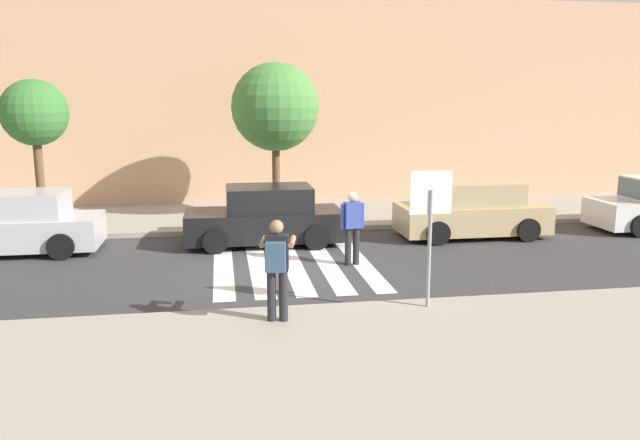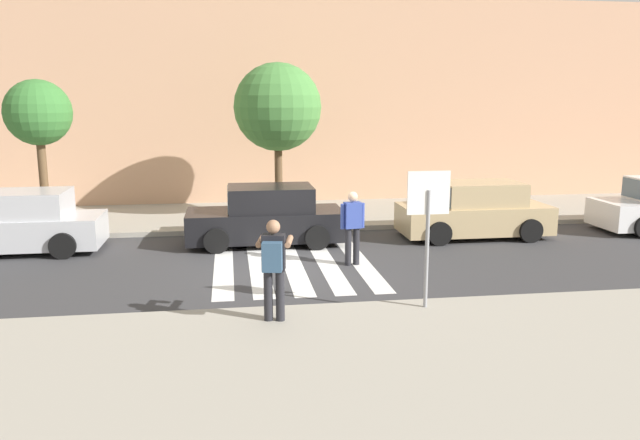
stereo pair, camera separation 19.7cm
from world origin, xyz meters
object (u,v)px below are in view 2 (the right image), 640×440
object	(u,v)px
pedestrian_crossing	(352,224)
street_tree_center	(278,108)
photographer_with_backpack	(274,262)
parked_car_silver	(19,224)
stop_sign	(428,209)
street_tree_west	(38,114)
parked_car_black	(267,217)
parked_car_tan	(475,211)

from	to	relation	value
pedestrian_crossing	street_tree_center	size ratio (longest dim) A/B	0.36
photographer_with_backpack	parked_car_silver	xyz separation A→B (m)	(-5.94, 6.26, -0.44)
photographer_with_backpack	pedestrian_crossing	distance (m)	4.37
stop_sign	pedestrian_crossing	world-z (taller)	stop_sign
pedestrian_crossing	street_tree_west	size ratio (longest dim) A/B	0.41
parked_car_black	street_tree_west	bearing A→B (deg)	159.26
stop_sign	parked_car_tan	distance (m)	6.91
street_tree_west	street_tree_center	xyz separation A→B (m)	(6.74, 0.52, 0.16)
stop_sign	parked_car_black	distance (m)	6.53
pedestrian_crossing	street_tree_west	distance (m)	9.63
parked_car_silver	parked_car_tan	size ratio (longest dim) A/B	1.00
street_tree_center	parked_car_silver	bearing A→B (deg)	-157.06
parked_car_silver	street_tree_west	world-z (taller)	street_tree_west
parked_car_tan	parked_car_black	bearing A→B (deg)	180.00
parked_car_silver	parked_car_black	xyz separation A→B (m)	(6.20, 0.00, 0.00)
street_tree_west	parked_car_tan	bearing A→B (deg)	-11.06
pedestrian_crossing	parked_car_tan	size ratio (longest dim) A/B	0.42
stop_sign	parked_car_silver	xyz separation A→B (m)	(-8.66, 5.93, -1.19)
street_tree_west	street_tree_center	distance (m)	6.76
parked_car_tan	parked_car_silver	bearing A→B (deg)	180.00
street_tree_west	pedestrian_crossing	bearing A→B (deg)	-30.79
pedestrian_crossing	parked_car_silver	world-z (taller)	pedestrian_crossing
pedestrian_crossing	street_tree_center	bearing A→B (deg)	103.49
parked_car_black	parked_car_tan	distance (m)	5.79
pedestrian_crossing	street_tree_center	xyz separation A→B (m)	(-1.27, 5.29, 2.56)
photographer_with_backpack	parked_car_black	world-z (taller)	photographer_with_backpack
parked_car_black	parked_car_tan	bearing A→B (deg)	-0.00
photographer_with_backpack	street_tree_west	world-z (taller)	street_tree_west
pedestrian_crossing	parked_car_black	xyz separation A→B (m)	(-1.83, 2.43, -0.25)
stop_sign	street_tree_west	world-z (taller)	street_tree_west
stop_sign	street_tree_west	xyz separation A→B (m)	(-8.64, 8.27, 1.46)
stop_sign	photographer_with_backpack	bearing A→B (deg)	-173.08
street_tree_west	parked_car_black	bearing A→B (deg)	-20.74
pedestrian_crossing	parked_car_tan	bearing A→B (deg)	31.51
pedestrian_crossing	parked_car_silver	xyz separation A→B (m)	(-8.03, 2.43, -0.25)
parked_car_tan	street_tree_center	bearing A→B (deg)	151.36
photographer_with_backpack	street_tree_center	size ratio (longest dim) A/B	0.36
photographer_with_backpack	parked_car_tan	world-z (taller)	photographer_with_backpack
stop_sign	street_tree_west	size ratio (longest dim) A/B	0.58
stop_sign	parked_car_silver	distance (m)	10.57
pedestrian_crossing	parked_car_black	bearing A→B (deg)	126.91
stop_sign	pedestrian_crossing	bearing A→B (deg)	100.28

